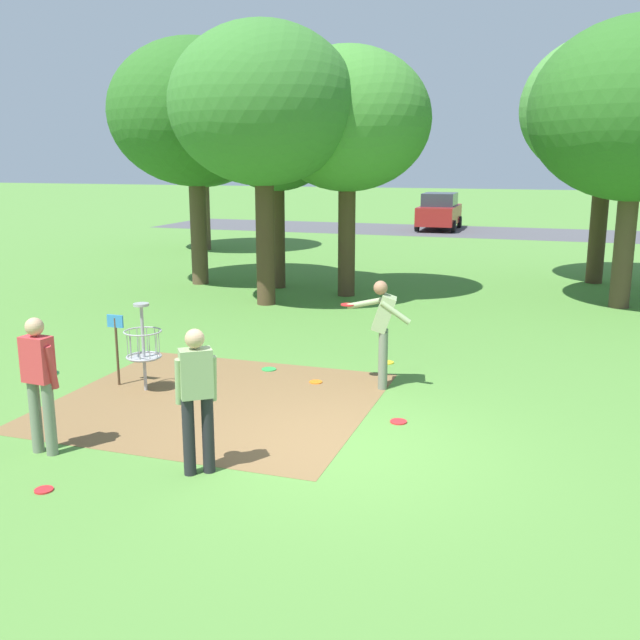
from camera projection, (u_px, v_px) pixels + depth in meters
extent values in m
plane|color=#518438|center=(341.00, 448.00, 8.94)|extent=(160.00, 160.00, 0.00)
cube|color=brown|center=(216.00, 400.00, 10.69)|extent=(4.60, 4.27, 0.01)
cylinder|color=#9E9EA3|center=(144.00, 349.00, 11.02)|extent=(0.05, 0.05, 1.35)
cylinder|color=#9E9EA3|center=(141.00, 305.00, 10.87)|extent=(0.24, 0.24, 0.04)
torus|color=#9E9EA3|center=(143.00, 331.00, 10.96)|extent=(0.58, 0.58, 0.02)
torus|color=#9E9EA3|center=(144.00, 356.00, 11.05)|extent=(0.55, 0.55, 0.03)
cylinder|color=#9E9EA3|center=(144.00, 358.00, 11.05)|extent=(0.48, 0.48, 0.02)
cylinder|color=gray|center=(157.00, 345.00, 10.93)|extent=(0.01, 0.01, 0.40)
cylinder|color=gray|center=(159.00, 343.00, 11.07)|extent=(0.01, 0.01, 0.40)
cylinder|color=gray|center=(155.00, 341.00, 11.19)|extent=(0.01, 0.01, 0.40)
cylinder|color=gray|center=(147.00, 340.00, 11.23)|extent=(0.01, 0.01, 0.40)
cylinder|color=gray|center=(137.00, 341.00, 11.19)|extent=(0.01, 0.01, 0.40)
cylinder|color=gray|center=(130.00, 343.00, 11.08)|extent=(0.01, 0.01, 0.40)
cylinder|color=gray|center=(127.00, 345.00, 10.93)|extent=(0.01, 0.01, 0.40)
cylinder|color=gray|center=(131.00, 347.00, 10.82)|extent=(0.01, 0.01, 0.40)
cylinder|color=gray|center=(139.00, 348.00, 10.77)|extent=(0.01, 0.01, 0.40)
cylinder|color=gray|center=(149.00, 347.00, 10.81)|extent=(0.01, 0.01, 0.40)
cylinder|color=#4C3823|center=(117.00, 352.00, 11.31)|extent=(0.04, 0.04, 1.10)
cube|color=#3384C6|center=(115.00, 321.00, 11.20)|extent=(0.28, 0.03, 0.20)
cylinder|color=slate|center=(383.00, 361.00, 11.13)|extent=(0.14, 0.14, 0.92)
cylinder|color=slate|center=(383.00, 357.00, 11.34)|extent=(0.14, 0.14, 0.92)
cube|color=#93A875|center=(384.00, 313.00, 11.07)|extent=(0.45, 0.43, 0.60)
sphere|color=#9E7051|center=(381.00, 288.00, 10.99)|extent=(0.22, 0.22, 0.22)
cylinder|color=#93A875|center=(365.00, 303.00, 11.24)|extent=(0.59, 0.20, 0.21)
cylinder|color=red|center=(348.00, 305.00, 11.28)|extent=(0.22, 0.22, 0.02)
cylinder|color=#93A875|center=(395.00, 313.00, 10.88)|extent=(0.49, 0.18, 0.37)
cylinder|color=#232328|center=(189.00, 436.00, 8.10)|extent=(0.14, 0.14, 0.92)
cylinder|color=#232328|center=(208.00, 434.00, 8.17)|extent=(0.14, 0.14, 0.92)
cube|color=#93A875|center=(196.00, 373.00, 7.97)|extent=(0.42, 0.39, 0.56)
sphere|color=tan|center=(195.00, 339.00, 7.88)|extent=(0.22, 0.22, 0.22)
cylinder|color=#93A875|center=(179.00, 382.00, 7.95)|extent=(0.17, 0.19, 0.55)
cylinder|color=#93A875|center=(213.00, 378.00, 8.07)|extent=(0.17, 0.19, 0.55)
cylinder|color=green|center=(194.00, 388.00, 8.19)|extent=(0.22, 0.22, 0.02)
cylinder|color=slate|center=(36.00, 416.00, 8.73)|extent=(0.14, 0.14, 0.92)
cylinder|color=slate|center=(50.00, 419.00, 8.65)|extent=(0.14, 0.14, 0.92)
cube|color=#D1383D|center=(37.00, 359.00, 8.53)|extent=(0.38, 0.25, 0.56)
sphere|color=tan|center=(34.00, 327.00, 8.44)|extent=(0.22, 0.22, 0.22)
cylinder|color=#D1383D|center=(27.00, 364.00, 8.64)|extent=(0.10, 0.17, 0.55)
cylinder|color=#D1383D|center=(51.00, 367.00, 8.49)|extent=(0.10, 0.17, 0.55)
cylinder|color=green|center=(50.00, 374.00, 8.74)|extent=(0.22, 0.22, 0.02)
cylinder|color=orange|center=(316.00, 382.00, 11.55)|extent=(0.21, 0.21, 0.02)
cylinder|color=red|center=(44.00, 490.00, 7.79)|extent=(0.20, 0.20, 0.02)
cylinder|color=red|center=(398.00, 422.00, 9.81)|extent=(0.23, 0.23, 0.02)
cylinder|color=gold|center=(387.00, 362.00, 12.66)|extent=(0.25, 0.25, 0.02)
cylinder|color=green|center=(269.00, 369.00, 12.24)|extent=(0.25, 0.25, 0.02)
cylinder|color=brown|center=(204.00, 215.00, 28.08)|extent=(0.49, 0.49, 2.71)
ellipsoid|color=#38752D|center=(201.00, 127.00, 27.34)|extent=(5.36, 5.36, 4.56)
cylinder|color=#4C3823|center=(278.00, 237.00, 19.77)|extent=(0.41, 0.41, 2.83)
ellipsoid|color=#38752D|center=(276.00, 139.00, 19.19)|extent=(3.25, 3.25, 2.76)
cylinder|color=brown|center=(199.00, 232.00, 20.36)|extent=(0.47, 0.47, 3.01)
ellipsoid|color=#2D6623|center=(194.00, 113.00, 19.64)|extent=(4.70, 4.70, 4.00)
cylinder|color=#4C3823|center=(347.00, 240.00, 18.59)|extent=(0.45, 0.45, 2.92)
ellipsoid|color=#428433|center=(348.00, 119.00, 17.91)|extent=(4.21, 4.21, 3.58)
cylinder|color=brown|center=(624.00, 250.00, 17.11)|extent=(0.48, 0.48, 2.79)
ellipsoid|color=#2D6623|center=(637.00, 110.00, 16.39)|extent=(4.90, 4.90, 4.17)
cylinder|color=#4C3823|center=(598.00, 229.00, 20.48)|extent=(0.47, 0.47, 3.13)
ellipsoid|color=#4C8E3D|center=(608.00, 107.00, 19.74)|extent=(4.80, 4.80, 4.08)
cylinder|color=#4C3823|center=(265.00, 242.00, 17.44)|extent=(0.46, 0.46, 3.12)
ellipsoid|color=#38752D|center=(263.00, 104.00, 16.72)|extent=(4.44, 4.44, 3.78)
cube|color=#4C4C51|center=(505.00, 233.00, 34.80)|extent=(36.00, 6.00, 0.01)
cube|color=maroon|center=(439.00, 215.00, 36.23)|extent=(1.89, 4.24, 0.90)
cube|color=#2D333D|center=(440.00, 199.00, 36.06)|extent=(1.63, 2.22, 0.64)
cylinder|color=black|center=(425.00, 221.00, 37.80)|extent=(0.19, 0.60, 0.60)
cylinder|color=black|center=(460.00, 222.00, 37.28)|extent=(0.19, 0.60, 0.60)
cylinder|color=black|center=(417.00, 225.00, 35.37)|extent=(0.19, 0.60, 0.60)
cylinder|color=black|center=(454.00, 226.00, 34.85)|extent=(0.19, 0.60, 0.60)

